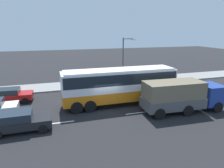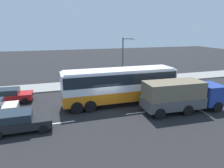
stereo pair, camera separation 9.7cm
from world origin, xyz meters
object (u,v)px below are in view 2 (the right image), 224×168
(coach_bus, at_px, (120,83))
(pedestrian_near_curb, at_px, (92,77))
(street_lamp, at_px, (124,58))
(car_red_compact, at_px, (9,95))
(cargo_truck, at_px, (181,95))
(car_black_sedan, at_px, (20,121))
(pedestrian_at_crossing, at_px, (89,79))

(coach_bus, distance_m, pedestrian_near_curb, 7.98)
(pedestrian_near_curb, xyz_separation_m, street_lamp, (4.03, -1.39, 2.57))
(coach_bus, xyz_separation_m, car_red_compact, (-10.67, 3.73, -1.43))
(cargo_truck, bearing_deg, pedestrian_near_curb, 120.28)
(car_red_compact, bearing_deg, coach_bus, -16.80)
(coach_bus, xyz_separation_m, cargo_truck, (4.77, -3.33, -0.66))
(car_red_compact, distance_m, street_lamp, 14.09)
(coach_bus, distance_m, car_red_compact, 11.39)
(pedestrian_near_curb, bearing_deg, coach_bus, -89.32)
(cargo_truck, height_order, pedestrian_near_curb, cargo_truck)
(car_red_compact, bearing_deg, pedestrian_near_curb, 25.79)
(pedestrian_near_curb, bearing_deg, car_red_compact, -164.61)
(pedestrian_near_curb, bearing_deg, car_black_sedan, -132.74)
(pedestrian_at_crossing, xyz_separation_m, street_lamp, (4.61, -0.60, 2.61))
(street_lamp, bearing_deg, car_black_sedan, -140.57)
(car_red_compact, height_order, pedestrian_near_curb, pedestrian_near_curb)
(cargo_truck, height_order, pedestrian_at_crossing, cargo_truck)
(cargo_truck, distance_m, car_red_compact, 16.99)
(pedestrian_near_curb, distance_m, pedestrian_at_crossing, 0.98)
(cargo_truck, bearing_deg, street_lamp, 103.30)
(cargo_truck, height_order, car_black_sedan, cargo_truck)
(car_red_compact, xyz_separation_m, pedestrian_at_crossing, (8.90, 3.30, 0.32))
(car_black_sedan, xyz_separation_m, pedestrian_at_crossing, (7.05, 10.19, 0.30))
(coach_bus, height_order, pedestrian_at_crossing, coach_bus)
(car_red_compact, bearing_deg, car_black_sedan, -72.50)
(coach_bus, bearing_deg, pedestrian_at_crossing, 104.11)
(coach_bus, xyz_separation_m, car_black_sedan, (-8.82, -3.16, -1.41))
(pedestrian_at_crossing, distance_m, street_lamp, 5.33)
(pedestrian_at_crossing, bearing_deg, coach_bus, -10.36)
(car_black_sedan, relative_size, street_lamp, 0.70)
(street_lamp, bearing_deg, cargo_truck, -78.85)
(pedestrian_at_crossing, height_order, street_lamp, street_lamp)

